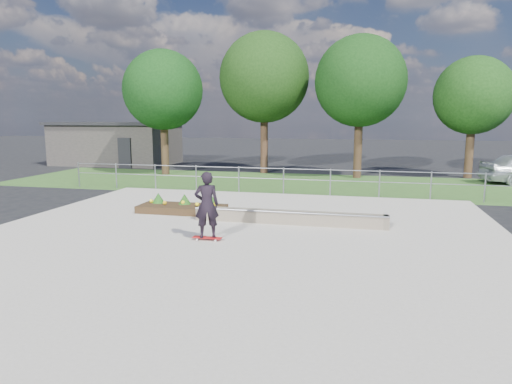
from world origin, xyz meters
TOP-DOWN VIEW (x-y plane):
  - ground at (0.00, 0.00)m, footprint 120.00×120.00m
  - grass_verge at (0.00, 11.00)m, footprint 30.00×8.00m
  - concrete_slab at (0.00, 0.00)m, footprint 15.00×15.00m
  - fence at (0.00, 7.50)m, footprint 20.06×0.06m
  - building at (-14.00, 18.00)m, footprint 8.40×5.40m
  - tree_far_left at (-8.00, 13.00)m, footprint 4.55×4.55m
  - tree_mid_left at (-2.50, 15.00)m, footprint 5.25×5.25m
  - tree_mid_right at (3.00, 14.00)m, footprint 4.90×4.90m
  - tree_far_right at (9.00, 15.50)m, footprint 4.20×4.20m
  - grind_ledge at (1.14, 1.96)m, footprint 6.00×0.44m
  - planter_bed at (-2.76, 2.87)m, footprint 3.00×1.20m
  - skateboarder at (-0.69, -0.44)m, footprint 0.80×0.65m

SIDE VIEW (x-z plane):
  - ground at x=0.00m, z-range 0.00..0.00m
  - grass_verge at x=0.00m, z-range 0.00..0.02m
  - concrete_slab at x=0.00m, z-range 0.00..0.06m
  - planter_bed at x=-2.76m, z-range -0.06..0.55m
  - grind_ledge at x=1.14m, z-range 0.05..0.48m
  - fence at x=0.00m, z-range 0.17..1.37m
  - skateboarder at x=-0.69m, z-range 0.09..1.96m
  - building at x=-14.00m, z-range 0.01..3.01m
  - tree_far_right at x=9.00m, z-range 1.18..7.78m
  - tree_far_left at x=-8.00m, z-range 1.28..8.43m
  - tree_mid_right at x=3.00m, z-range 1.38..9.08m
  - tree_mid_left at x=-2.50m, z-range 1.48..9.73m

